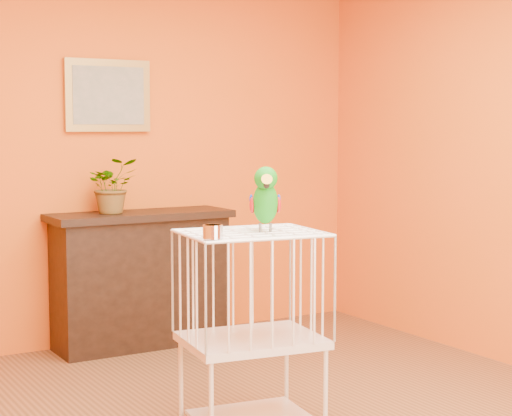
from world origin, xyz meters
TOP-DOWN VIEW (x-y plane):
  - room_shell at (0.00, 0.00)m, footprint 4.50×4.50m
  - console_cabinet at (0.15, 2.03)m, footprint 1.27×0.46m
  - potted_plant at (-0.05, 2.04)m, footprint 0.39×0.42m
  - framed_picture at (0.00, 2.22)m, footprint 0.62×0.04m
  - birdcage at (-0.07, 0.13)m, footprint 0.72×0.59m
  - feed_cup at (-0.37, -0.03)m, footprint 0.09×0.09m
  - parrot at (-0.01, 0.10)m, footprint 0.20×0.28m

SIDE VIEW (x-z plane):
  - console_cabinet at x=0.15m, z-range 0.00..0.95m
  - birdcage at x=-0.07m, z-range 0.02..1.04m
  - feed_cup at x=-0.37m, z-range 1.02..1.09m
  - potted_plant at x=-0.05m, z-range 0.94..1.24m
  - parrot at x=-0.01m, z-range 1.02..1.35m
  - room_shell at x=0.00m, z-range -0.67..3.83m
  - framed_picture at x=0.00m, z-range 1.50..2.00m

